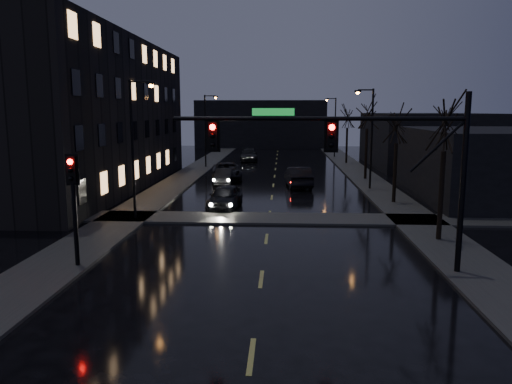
# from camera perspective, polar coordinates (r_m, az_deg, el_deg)

# --- Properties ---
(sidewalk_left) EXTENTS (3.00, 140.00, 0.12)m
(sidewalk_left) POSITION_cam_1_polar(r_m,az_deg,el_deg) (46.43, -8.48, 1.46)
(sidewalk_left) COLOR #2D2D2B
(sidewalk_left) RESTS_ON ground
(sidewalk_right) EXTENTS (3.00, 140.00, 0.12)m
(sidewalk_right) POSITION_cam_1_polar(r_m,az_deg,el_deg) (46.15, 12.68, 1.29)
(sidewalk_right) COLOR #2D2D2B
(sidewalk_right) RESTS_ON ground
(sidewalk_cross) EXTENTS (40.00, 3.00, 0.12)m
(sidewalk_cross) POSITION_cam_1_polar(r_m,az_deg,el_deg) (29.25, 1.49, -3.03)
(sidewalk_cross) COLOR #2D2D2B
(sidewalk_cross) RESTS_ON ground
(apartment_block) EXTENTS (12.00, 30.00, 12.00)m
(apartment_block) POSITION_cam_1_polar(r_m,az_deg,el_deg) (43.63, -20.48, 8.31)
(apartment_block) COLOR black
(apartment_block) RESTS_ON ground
(commercial_right_near) EXTENTS (10.00, 14.00, 5.00)m
(commercial_right_near) POSITION_cam_1_polar(r_m,az_deg,el_deg) (39.14, 25.19, 2.83)
(commercial_right_near) COLOR black
(commercial_right_near) RESTS_ON ground
(commercial_right_far) EXTENTS (12.00, 18.00, 6.00)m
(commercial_right_far) POSITION_cam_1_polar(r_m,az_deg,el_deg) (60.38, 18.75, 5.66)
(commercial_right_far) COLOR black
(commercial_right_far) RESTS_ON ground
(far_block) EXTENTS (22.00, 10.00, 8.00)m
(far_block) POSITION_cam_1_polar(r_m,az_deg,el_deg) (88.18, 0.62, 7.79)
(far_block) COLOR black
(far_block) RESTS_ON ground
(signal_mast) EXTENTS (11.11, 0.41, 7.00)m
(signal_mast) POSITION_cam_1_polar(r_m,az_deg,el_deg) (19.36, 12.25, 4.84)
(signal_mast) COLOR black
(signal_mast) RESTS_ON ground
(signal_pole_left) EXTENTS (0.35, 0.41, 4.53)m
(signal_pole_left) POSITION_cam_1_polar(r_m,az_deg,el_deg) (21.03, -20.13, -0.28)
(signal_pole_left) COLOR black
(signal_pole_left) RESTS_ON ground
(tree_near) EXTENTS (3.52, 3.52, 8.08)m
(tree_near) POSITION_cam_1_polar(r_m,az_deg,el_deg) (25.25, 20.90, 8.50)
(tree_near) COLOR black
(tree_near) RESTS_ON ground
(tree_mid_a) EXTENTS (3.30, 3.30, 7.58)m
(tree_mid_a) POSITION_cam_1_polar(r_m,az_deg,el_deg) (34.91, 15.85, 8.16)
(tree_mid_a) COLOR black
(tree_mid_a) RESTS_ON ground
(tree_mid_b) EXTENTS (3.74, 3.74, 8.59)m
(tree_mid_b) POSITION_cam_1_polar(r_m,az_deg,el_deg) (46.69, 12.64, 9.44)
(tree_mid_b) COLOR black
(tree_mid_b) RESTS_ON ground
(tree_far) EXTENTS (3.43, 3.43, 7.88)m
(tree_far) POSITION_cam_1_polar(r_m,az_deg,el_deg) (60.55, 10.43, 8.91)
(tree_far) COLOR black
(tree_far) RESTS_ON ground
(streetlight_l_near) EXTENTS (1.53, 0.28, 8.00)m
(streetlight_l_near) POSITION_cam_1_polar(r_m,az_deg,el_deg) (29.32, -13.57, 6.05)
(streetlight_l_near) COLOR black
(streetlight_l_near) RESTS_ON ground
(streetlight_l_far) EXTENTS (1.53, 0.28, 8.00)m
(streetlight_l_far) POSITION_cam_1_polar(r_m,az_deg,el_deg) (55.72, -5.61, 7.67)
(streetlight_l_far) COLOR black
(streetlight_l_far) RESTS_ON ground
(streetlight_r_mid) EXTENTS (1.53, 0.28, 8.00)m
(streetlight_r_mid) POSITION_cam_1_polar(r_m,az_deg,el_deg) (40.67, 12.80, 6.91)
(streetlight_r_mid) COLOR black
(streetlight_r_mid) RESTS_ON ground
(streetlight_r_far) EXTENTS (1.53, 0.28, 8.00)m
(streetlight_r_far) POSITION_cam_1_polar(r_m,az_deg,el_deg) (68.42, 8.86, 7.90)
(streetlight_r_far) COLOR black
(streetlight_r_far) RESTS_ON ground
(oncoming_car_a) EXTENTS (2.24, 4.63, 1.52)m
(oncoming_car_a) POSITION_cam_1_polar(r_m,az_deg,el_deg) (32.43, -3.57, -0.56)
(oncoming_car_a) COLOR black
(oncoming_car_a) RESTS_ON ground
(oncoming_car_b) EXTENTS (1.48, 4.06, 1.33)m
(oncoming_car_b) POSITION_cam_1_polar(r_m,az_deg,el_deg) (43.28, -3.66, 1.78)
(oncoming_car_b) COLOR black
(oncoming_car_b) RESTS_ON ground
(oncoming_car_c) EXTENTS (3.37, 6.03, 1.59)m
(oncoming_car_c) POSITION_cam_1_polar(r_m,az_deg,el_deg) (45.80, -3.39, 2.37)
(oncoming_car_c) COLOR black
(oncoming_car_c) RESTS_ON ground
(oncoming_car_d) EXTENTS (2.61, 5.54, 1.56)m
(oncoming_car_d) POSITION_cam_1_polar(r_m,az_deg,el_deg) (63.08, -0.84, 4.26)
(oncoming_car_d) COLOR black
(oncoming_car_d) RESTS_ON ground
(lead_car) EXTENTS (2.34, 5.33, 1.70)m
(lead_car) POSITION_cam_1_polar(r_m,az_deg,el_deg) (41.64, 4.86, 1.73)
(lead_car) COLOR black
(lead_car) RESTS_ON ground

